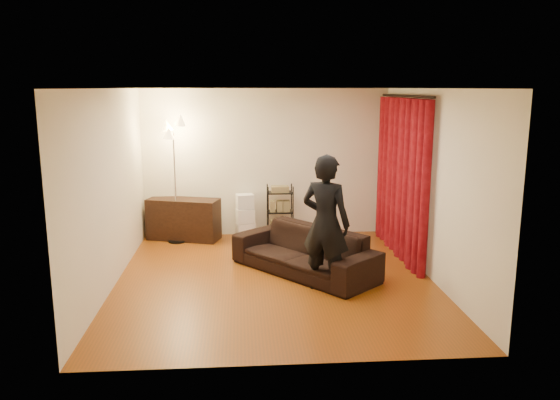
{
  "coord_description": "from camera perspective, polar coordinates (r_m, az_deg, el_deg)",
  "views": [
    {
      "loc": [
        -0.47,
        -7.48,
        2.71
      ],
      "look_at": [
        0.1,
        0.3,
        1.1
      ],
      "focal_mm": 35.0,
      "sensor_mm": 36.0,
      "label": 1
    }
  ],
  "objects": [
    {
      "name": "floor",
      "position": [
        7.97,
        -0.57,
        -8.22
      ],
      "size": [
        5.0,
        5.0,
        0.0
      ],
      "primitive_type": "plane",
      "color": "brown",
      "rests_on": "ground"
    },
    {
      "name": "media_cabinet",
      "position": [
        10.03,
        -10.03,
        -1.98
      ],
      "size": [
        1.36,
        0.83,
        0.75
      ],
      "primitive_type": "cube",
      "rotation": [
        0.0,
        0.0,
        -0.29
      ],
      "color": "black",
      "rests_on": "ground"
    },
    {
      "name": "wall_front",
      "position": [
        5.18,
        1.16,
        -3.57
      ],
      "size": [
        5.0,
        0.0,
        5.0
      ],
      "primitive_type": "plane",
      "rotation": [
        -1.57,
        0.0,
        0.0
      ],
      "color": "beige",
      "rests_on": "ground"
    },
    {
      "name": "wire_shelf",
      "position": [
        9.94,
        0.0,
        -1.23
      ],
      "size": [
        0.54,
        0.47,
        0.98
      ],
      "primitive_type": null,
      "rotation": [
        0.0,
        0.0,
        0.42
      ],
      "color": "black",
      "rests_on": "ground"
    },
    {
      "name": "wall_back",
      "position": [
        10.08,
        -1.49,
        3.91
      ],
      "size": [
        5.0,
        0.0,
        5.0
      ],
      "primitive_type": "plane",
      "rotation": [
        1.57,
        0.0,
        0.0
      ],
      "color": "beige",
      "rests_on": "ground"
    },
    {
      "name": "sofa",
      "position": [
        8.13,
        2.54,
        -5.35
      ],
      "size": [
        2.16,
        2.31,
        0.67
      ],
      "primitive_type": "imported",
      "rotation": [
        0.0,
        0.0,
        -0.86
      ],
      "color": "black",
      "rests_on": "ground"
    },
    {
      "name": "ceiling",
      "position": [
        7.49,
        -0.61,
        11.59
      ],
      "size": [
        5.0,
        5.0,
        0.0
      ],
      "primitive_type": "plane",
      "rotation": [
        3.14,
        0.0,
        0.0
      ],
      "color": "white",
      "rests_on": "ground"
    },
    {
      "name": "curtain",
      "position": [
        9.1,
        12.47,
        2.32
      ],
      "size": [
        0.22,
        2.65,
        2.55
      ],
      "primitive_type": null,
      "color": "maroon",
      "rests_on": "ground"
    },
    {
      "name": "wall_left",
      "position": [
        7.81,
        -17.31,
        1.1
      ],
      "size": [
        0.0,
        5.0,
        5.0
      ],
      "primitive_type": "plane",
      "rotation": [
        1.57,
        0.0,
        1.57
      ],
      "color": "beige",
      "rests_on": "ground"
    },
    {
      "name": "curtain_rod",
      "position": [
        8.99,
        12.97,
        10.55
      ],
      "size": [
        0.04,
        2.65,
        0.04
      ],
      "primitive_type": "cylinder",
      "rotation": [
        1.57,
        0.0,
        0.0
      ],
      "color": "black",
      "rests_on": "wall_right"
    },
    {
      "name": "floor_lamp",
      "position": [
        9.74,
        -10.92,
        1.87
      ],
      "size": [
        0.39,
        0.39,
        2.18
      ],
      "primitive_type": null,
      "rotation": [
        0.0,
        0.0,
        -0.0
      ],
      "color": "silver",
      "rests_on": "ground"
    },
    {
      "name": "wall_right",
      "position": [
        8.07,
        15.57,
        1.53
      ],
      "size": [
        0.0,
        5.0,
        5.0
      ],
      "primitive_type": "plane",
      "rotation": [
        1.57,
        0.0,
        -1.57
      ],
      "color": "beige",
      "rests_on": "ground"
    },
    {
      "name": "storage_boxes",
      "position": [
        10.06,
        -3.64,
        -1.63
      ],
      "size": [
        0.37,
        0.32,
        0.8
      ],
      "primitive_type": null,
      "rotation": [
        0.0,
        0.0,
        0.21
      ],
      "color": "white",
      "rests_on": "ground"
    },
    {
      "name": "person",
      "position": [
        7.32,
        4.8,
        -2.45
      ],
      "size": [
        0.81,
        0.75,
        1.86
      ],
      "primitive_type": "imported",
      "rotation": [
        0.0,
        0.0,
        2.56
      ],
      "color": "black",
      "rests_on": "ground"
    }
  ]
}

